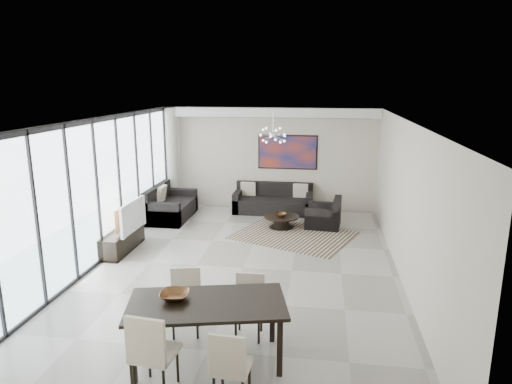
% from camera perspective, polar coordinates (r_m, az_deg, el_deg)
% --- Properties ---
extents(room_shell, '(6.00, 9.00, 2.90)m').
position_cam_1_polar(room_shell, '(8.62, 1.35, -0.74)').
color(room_shell, '#A8A39B').
rests_on(room_shell, ground).
extents(window_wall, '(0.37, 8.95, 2.90)m').
position_cam_1_polar(window_wall, '(9.59, -18.73, 0.12)').
color(window_wall, silver).
rests_on(window_wall, floor).
extents(soffit, '(5.98, 0.40, 0.26)m').
position_cam_1_polar(soffit, '(12.70, 1.71, 9.94)').
color(soffit, white).
rests_on(soffit, room_shell).
extents(painting, '(1.68, 0.04, 0.98)m').
position_cam_1_polar(painting, '(12.94, 3.97, 4.99)').
color(painting, '#B03718').
rests_on(painting, room_shell).
extents(chandelier, '(0.66, 0.66, 0.71)m').
position_cam_1_polar(chandelier, '(10.92, 2.15, 7.12)').
color(chandelier, silver).
rests_on(chandelier, room_shell).
extents(rug, '(3.18, 2.84, 0.01)m').
position_cam_1_polar(rug, '(11.00, 4.75, -5.41)').
color(rug, black).
rests_on(rug, floor).
extents(coffee_table, '(0.89, 0.89, 0.31)m').
position_cam_1_polar(coffee_table, '(11.51, 3.19, -3.63)').
color(coffee_table, black).
rests_on(coffee_table, floor).
extents(bowl_coffee, '(0.30, 0.30, 0.08)m').
position_cam_1_polar(bowl_coffee, '(11.42, 3.23, -2.86)').
color(bowl_coffee, brown).
rests_on(bowl_coffee, coffee_table).
extents(sofa_main, '(2.19, 0.90, 0.80)m').
position_cam_1_polar(sofa_main, '(12.86, 2.18, -1.33)').
color(sofa_main, black).
rests_on(sofa_main, floor).
extents(loveseat, '(0.99, 1.76, 0.88)m').
position_cam_1_polar(loveseat, '(12.47, -10.79, -1.91)').
color(loveseat, black).
rests_on(loveseat, floor).
extents(armchair, '(0.92, 0.96, 0.75)m').
position_cam_1_polar(armchair, '(11.70, 8.59, -3.08)').
color(armchair, black).
rests_on(armchair, floor).
extents(side_table, '(0.38, 0.38, 0.52)m').
position_cam_1_polar(side_table, '(13.46, -9.12, -0.47)').
color(side_table, black).
rests_on(side_table, floor).
extents(tv_console, '(0.41, 1.47, 0.46)m').
position_cam_1_polar(tv_console, '(10.37, -16.34, -5.84)').
color(tv_console, black).
rests_on(tv_console, floor).
extents(television, '(0.18, 1.15, 0.66)m').
position_cam_1_polar(television, '(10.14, -15.71, -2.92)').
color(television, gray).
rests_on(television, tv_console).
extents(dining_table, '(2.19, 1.44, 0.84)m').
position_cam_1_polar(dining_table, '(6.07, -6.14, -14.25)').
color(dining_table, black).
rests_on(dining_table, floor).
extents(dining_chair_sw, '(0.53, 0.53, 1.05)m').
position_cam_1_polar(dining_chair_sw, '(5.67, -13.04, -18.54)').
color(dining_chair_sw, beige).
rests_on(dining_chair_sw, floor).
extents(dining_chair_se, '(0.45, 0.45, 0.92)m').
position_cam_1_polar(dining_chair_se, '(5.45, -3.31, -20.54)').
color(dining_chair_se, beige).
rests_on(dining_chair_se, floor).
extents(dining_chair_nw, '(0.52, 0.52, 0.94)m').
position_cam_1_polar(dining_chair_nw, '(6.91, -8.77, -12.72)').
color(dining_chair_nw, beige).
rests_on(dining_chair_nw, floor).
extents(dining_chair_ne, '(0.43, 0.43, 0.91)m').
position_cam_1_polar(dining_chair_ne, '(6.75, -0.82, -13.44)').
color(dining_chair_ne, beige).
rests_on(dining_chair_ne, floor).
extents(bowl_dining, '(0.40, 0.40, 0.09)m').
position_cam_1_polar(bowl_dining, '(6.16, -10.14, -12.60)').
color(bowl_dining, brown).
rests_on(bowl_dining, dining_table).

